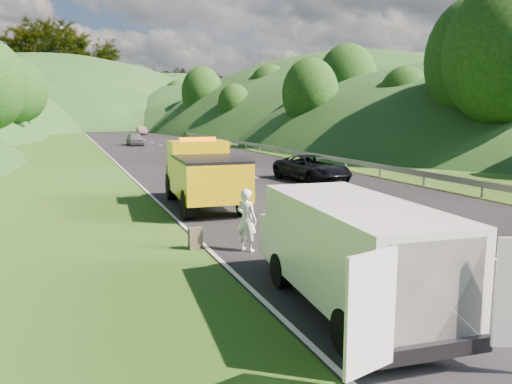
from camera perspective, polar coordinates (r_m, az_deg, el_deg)
name	(u,v)px	position (r m, az deg, el deg)	size (l,w,h in m)	color
ground	(345,245)	(15.05, 10.12, -6.03)	(320.00, 320.00, 0.00)	#38661E
road_surface	(171,149)	(53.60, -9.65, 4.89)	(14.00, 200.00, 0.02)	black
guardrail	(207,141)	(67.43, -5.67, 5.82)	(0.06, 140.00, 1.52)	gray
tree_line_right	(272,137)	(78.69, 1.85, 6.34)	(14.00, 140.00, 14.00)	#2C5719
hills_backdrop	(116,125)	(147.82, -15.72, 7.33)	(201.00, 288.60, 44.00)	#2D5B23
tow_truck	(204,174)	(20.61, -6.01, 2.07)	(2.87, 6.71, 2.82)	black
white_van	(350,248)	(10.03, 10.72, -6.36)	(3.41, 6.43, 2.22)	black
woman	(247,251)	(14.23, -1.07, -6.78)	(0.65, 0.47, 1.77)	white
child	(317,263)	(13.26, 7.03, -8.05)	(0.53, 0.41, 1.10)	tan
worker	(405,323)	(10.04, 16.66, -14.17)	(1.19, 0.68, 1.84)	black
suitcase	(195,238)	(14.50, -6.95, -5.27)	(0.39, 0.22, 0.62)	brown
spare_tire	(409,325)	(9.97, 17.07, -14.36)	(0.59, 0.59, 0.20)	black
passing_suv	(312,182)	(28.32, 6.38, 1.19)	(2.42, 5.24, 1.46)	black
dist_car_a	(135,145)	(60.07, -13.63, 5.20)	(1.72, 4.28, 1.46)	#57565C
dist_car_b	(142,135)	(87.42, -12.91, 6.40)	(1.43, 4.11, 1.35)	#7B525D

